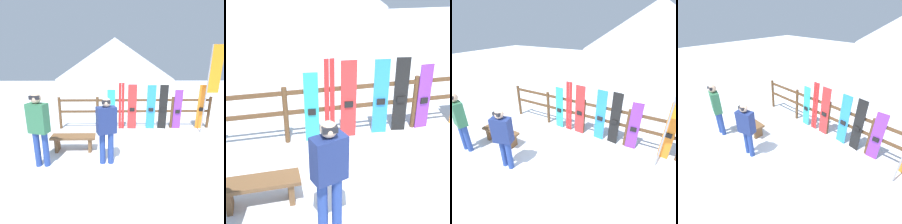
# 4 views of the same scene
# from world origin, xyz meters

# --- Properties ---
(ground_plane) EXTENTS (40.00, 40.00, 0.00)m
(ground_plane) POSITION_xyz_m (0.00, 0.00, 0.00)
(ground_plane) COLOR white
(mountain_backdrop) EXTENTS (18.00, 18.00, 6.00)m
(mountain_backdrop) POSITION_xyz_m (0.00, 24.05, 3.00)
(mountain_backdrop) COLOR silver
(mountain_backdrop) RESTS_ON ground
(fence) EXTENTS (5.38, 0.10, 1.14)m
(fence) POSITION_xyz_m (0.00, 2.05, 0.68)
(fence) COLOR brown
(fence) RESTS_ON ground
(bench) EXTENTS (1.15, 0.36, 0.43)m
(bench) POSITION_xyz_m (-1.86, 0.37, 0.31)
(bench) COLOR brown
(bench) RESTS_ON ground
(person_navy) EXTENTS (0.48, 0.35, 1.56)m
(person_navy) POSITION_xyz_m (-0.98, -0.24, 0.90)
(person_navy) COLOR navy
(person_navy) RESTS_ON ground
(person_plaid_green) EXTENTS (0.46, 0.33, 1.67)m
(person_plaid_green) POSITION_xyz_m (-2.43, -0.33, 0.98)
(person_plaid_green) COLOR navy
(person_plaid_green) RESTS_ON ground
(snowboard_cyan) EXTENTS (0.27, 0.08, 1.40)m
(snowboard_cyan) POSITION_xyz_m (-0.84, 1.99, 0.70)
(snowboard_cyan) COLOR #2DBFCC
(snowboard_cyan) RESTS_ON ground
(ski_pair_red) EXTENTS (0.20, 0.02, 1.63)m
(ski_pair_red) POSITION_xyz_m (-0.49, 1.99, 0.82)
(ski_pair_red) COLOR red
(ski_pair_red) RESTS_ON ground
(snowboard_red) EXTENTS (0.31, 0.07, 1.58)m
(snowboard_red) POSITION_xyz_m (-0.11, 1.99, 0.78)
(snowboard_red) COLOR red
(snowboard_red) RESTS_ON ground
(snowboard_blue) EXTENTS (0.30, 0.08, 1.55)m
(snowboard_blue) POSITION_xyz_m (0.54, 1.99, 0.77)
(snowboard_blue) COLOR #288CE0
(snowboard_blue) RESTS_ON ground
(snowboard_black_stripe) EXTENTS (0.28, 0.09, 1.56)m
(snowboard_black_stripe) POSITION_xyz_m (0.97, 1.99, 0.78)
(snowboard_black_stripe) COLOR black
(snowboard_black_stripe) RESTS_ON ground
(snowboard_purple) EXTENTS (0.28, 0.07, 1.39)m
(snowboard_purple) POSITION_xyz_m (1.49, 1.99, 0.69)
(snowboard_purple) COLOR purple
(snowboard_purple) RESTS_ON ground
(snowboard_orange) EXTENTS (0.25, 0.08, 1.56)m
(snowboard_orange) POSITION_xyz_m (2.31, 1.99, 0.77)
(snowboard_orange) COLOR orange
(snowboard_orange) RESTS_ON ground
(rental_flag) EXTENTS (0.40, 0.04, 2.80)m
(rental_flag) POSITION_xyz_m (2.30, 1.57, 1.80)
(rental_flag) COLOR #99999E
(rental_flag) RESTS_ON ground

